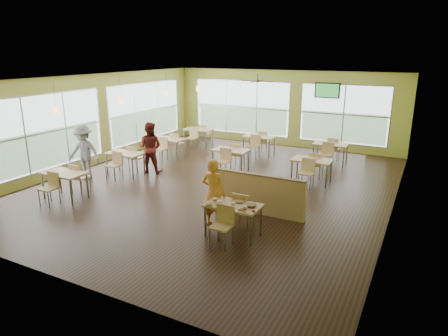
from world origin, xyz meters
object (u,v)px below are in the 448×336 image
at_px(man_plaid, 214,193).
at_px(food_basket, 251,205).
at_px(half_wall_divider, 259,194).
at_px(main_table, 233,210).

xyz_separation_m(man_plaid, food_basket, (1.04, -0.22, -0.03)).
distance_m(half_wall_divider, man_plaid, 1.36).
bearing_deg(main_table, food_basket, 9.47).
bearing_deg(man_plaid, half_wall_divider, -119.02).
relative_size(man_plaid, food_basket, 7.11).
bearing_deg(food_basket, half_wall_divider, 106.06).
xyz_separation_m(main_table, food_basket, (0.40, 0.07, 0.15)).
bearing_deg(food_basket, main_table, -170.53).
xyz_separation_m(half_wall_divider, man_plaid, (-0.64, -1.16, 0.29)).
bearing_deg(man_plaid, main_table, 155.89).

